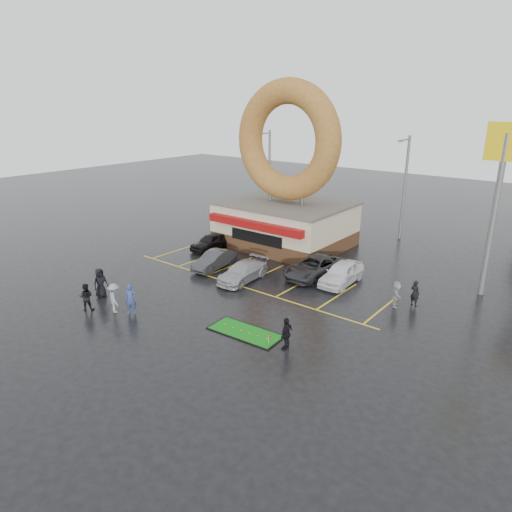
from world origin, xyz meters
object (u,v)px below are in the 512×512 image
Objects in this scene: donut_shop at (286,193)px; person_cameraman at (287,334)px; car_grey at (315,267)px; car_black at (211,242)px; car_silver at (243,272)px; shell_sign at (500,179)px; dumpster at (232,232)px; streetlight_left at (269,172)px; car_white at (342,273)px; person_blue at (131,299)px; putting_green at (245,332)px; car_dgrey at (215,260)px; streetlight_mid at (404,185)px.

donut_shop reaches higher than person_cameraman.
car_black is at bearing -174.66° from car_grey.
car_silver is 5.08m from car_grey.
shell_sign is 5.89× the size of dumpster.
car_white is (15.14, -11.92, -4.04)m from streetlight_left.
car_white is (12.10, 0.00, 0.07)m from car_black.
putting_green is (6.66, 2.30, -0.87)m from person_blue.
putting_green is (4.96, -5.70, -0.61)m from car_silver.
streetlight_left reaches higher than car_white.
car_grey is 10.26m from person_cameraman.
donut_shop reaches higher than car_black.
person_cameraman reaches higher than putting_green.
car_black is 4.60m from car_dgrey.
dumpster is at bearing -140.20° from streetlight_mid.
person_cameraman is at bearing 0.08° from putting_green.
car_grey is at bearing -28.76° from dumpster.
person_blue is at bearing -81.07° from person_cameraman.
car_grey is 1.24× the size of putting_green.
car_black is 7.49m from car_silver.
car_dgrey is at bearing -149.29° from car_grey.
car_white is 1.05× the size of putting_green.
car_white reaches higher than car_grey.
donut_shop is 16.81m from putting_green.
putting_green is (7.52, -14.37, -4.43)m from donut_shop.
shell_sign reaches higher than streetlight_mid.
streetlight_left is 5.32× the size of person_cameraman.
dumpster is at bearing 162.57° from car_white.
person_blue is at bearing -106.07° from car_silver.
donut_shop is at bearing 81.08° from car_dgrey.
dumpster is (-3.94, 6.45, 0.00)m from car_dgrey.
car_black is at bearing 132.03° from car_dgrey.
car_dgrey is 2.32× the size of person_cameraman.
shell_sign is 2.69× the size of car_black.
person_cameraman reaches higher than car_black.
streetlight_mid is 18.26m from car_dgrey.
putting_green is (-0.61, -9.40, -0.71)m from car_white.
person_blue is (4.82, -11.70, 0.23)m from car_black.
car_silver is at bearing -128.02° from car_grey.
car_grey is 1.18× the size of car_white.
dumpster is (-14.73, 12.68, -0.20)m from person_cameraman.
car_black is 3.34m from dumpster.
shell_sign is at bearing 57.67° from putting_green.
shell_sign is 2.70× the size of car_dgrey.
person_blue is at bearing -160.94° from putting_green.
streetlight_mid reaches higher than car_black.
streetlight_left reaches higher than car_black.
shell_sign is 21.64m from dumpster.
streetlight_left is at bearing 161.01° from shell_sign.
person_cameraman is at bearing -81.91° from streetlight_mid.
person_blue is at bearing -104.00° from streetlight_mid.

